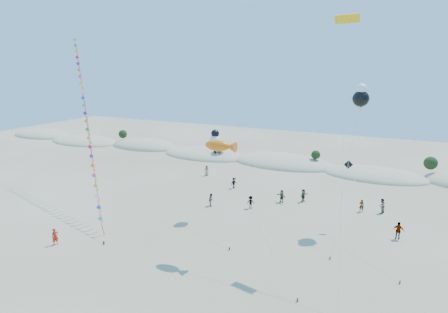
# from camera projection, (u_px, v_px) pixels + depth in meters

# --- Properties ---
(ground) EXTENTS (160.00, 160.00, 0.00)m
(ground) POSITION_uv_depth(u_px,v_px,m) (113.00, 297.00, 29.42)
(ground) COLOR gray
(ground) RESTS_ON ground
(dune_ridge) EXTENTS (145.30, 11.49, 5.57)m
(dune_ridge) POSITION_uv_depth(u_px,v_px,m) (288.00, 164.00, 68.50)
(dune_ridge) COLOR tan
(dune_ridge) RESTS_ON ground
(kite_train) EXTENTS (20.80, 18.10, 22.06)m
(kite_train) POSITION_uv_depth(u_px,v_px,m) (85.00, 115.00, 48.17)
(kite_train) COLOR #3F2D1E
(kite_train) RESTS_ON ground
(fish_kite) EXTENTS (10.58, 5.53, 11.04)m
(fish_kite) POSITION_uv_depth(u_px,v_px,m) (221.00, 146.00, 34.36)
(fish_kite) COLOR #3F2D1E
(fish_kite) RESTS_ON ground
(cartoon_kite_low) EXTENTS (6.11, 8.32, 10.48)m
(cartoon_kite_low) POSITION_uv_depth(u_px,v_px,m) (215.00, 139.00, 43.45)
(cartoon_kite_low) COLOR #3F2D1E
(cartoon_kite_low) RESTS_ON ground
(cartoon_kite_high) EXTENTS (2.00, 10.49, 15.85)m
(cartoon_kite_high) POSITION_uv_depth(u_px,v_px,m) (361.00, 97.00, 39.73)
(cartoon_kite_high) COLOR #3F2D1E
(cartoon_kite_high) RESTS_ON ground
(parafoil_kite) EXTENTS (3.68, 11.69, 22.05)m
(parafoil_kite) POSITION_uv_depth(u_px,v_px,m) (347.00, 25.00, 32.50)
(parafoil_kite) COLOR #3F2D1E
(parafoil_kite) RESTS_ON ground
(dark_kite) EXTENTS (6.54, 10.31, 7.64)m
(dark_kite) POSITION_uv_depth(u_px,v_px,m) (360.00, 191.00, 38.21)
(dark_kite) COLOR #3F2D1E
(dark_kite) RESTS_ON ground
(flyer_foreground) EXTENTS (0.63, 0.75, 1.75)m
(flyer_foreground) POSITION_uv_depth(u_px,v_px,m) (55.00, 237.00, 37.74)
(flyer_foreground) COLOR red
(flyer_foreground) RESTS_ON ground
(beachgoers) EXTENTS (36.42, 12.70, 1.89)m
(beachgoers) POSITION_uv_depth(u_px,v_px,m) (302.00, 199.00, 48.20)
(beachgoers) COLOR slate
(beachgoers) RESTS_ON ground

